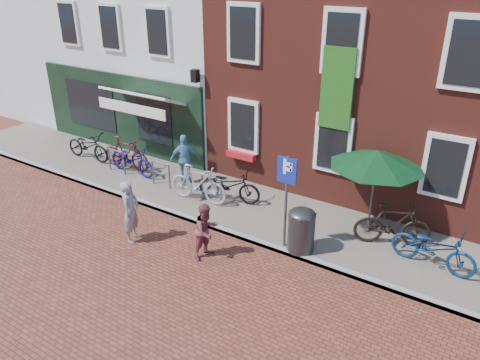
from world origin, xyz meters
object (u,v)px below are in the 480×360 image
Objects in this scene: bicycle_1 at (126,153)px; bicycle_5 at (393,225)px; parasol at (378,155)px; bicycle_3 at (198,184)px; bicycle_4 at (229,185)px; bicycle_6 at (434,248)px; bicycle_0 at (88,146)px; litter_bin at (301,228)px; parking_sign at (286,186)px; cafe_person at (185,159)px; boy at (206,231)px; bicycle_2 at (132,159)px; woman at (131,211)px.

bicycle_1 is 1.00× the size of bicycle_5.
parasol is 1.30× the size of bicycle_3.
bicycle_1 and bicycle_5 have the same top height.
bicycle_4 and bicycle_6 have the same top height.
parasol is 1.26× the size of bicycle_0.
parasol is at bearing 63.52° from litter_bin.
bicycle_6 is (1.87, -1.07, -1.55)m from parasol.
bicycle_5 is at bearing -93.97° from bicycle_1.
litter_bin is 3.09m from bicycle_6.
litter_bin is at bearing 115.39° from bicycle_6.
bicycle_4 is 1.00× the size of bicycle_6.
bicycle_4 is at bearing -167.94° from parasol.
bicycle_0 is (-8.69, 1.23, -1.16)m from parking_sign.
cafe_person is 7.83m from bicycle_6.
boy reaches higher than bicycle_5.
parasol is at bearing -79.88° from bicycle_3.
bicycle_0 is at bearing 95.27° from bicycle_6.
litter_bin is 0.62× the size of bicycle_2.
parasol is 1.72× the size of boy.
bicycle_1 is at bearing -174.55° from parasol.
woman is at bearing 113.97° from boy.
bicycle_3 is at bearing -163.91° from parasol.
parasol is (1.05, 2.10, 1.43)m from litter_bin.
parking_sign reaches higher than woman.
parasol reaches higher than bicycle_3.
parking_sign reaches higher than bicycle_5.
boy is at bearing 103.84° from bicycle_5.
bicycle_4 is (-4.03, -0.86, -1.55)m from parasol.
cafe_person is at bearing 160.26° from parking_sign.
bicycle_6 is (10.24, -0.27, -0.06)m from bicycle_1.
parasol is at bearing 143.14° from cafe_person.
bicycle_1 is at bearing 94.40° from bicycle_6.
bicycle_5 is at bearing 137.22° from cafe_person.
bicycle_5 is (5.58, 0.76, 0.00)m from bicycle_3.
bicycle_4 is at bearing 69.29° from bicycle_5.
litter_bin is 0.64× the size of bicycle_3.
parasol is 1.26× the size of bicycle_6.
parking_sign is 1.28× the size of bicycle_5.
bicycle_6 is at bearing -96.59° from bicycle_1.
litter_bin is 7.44m from bicycle_1.
bicycle_3 is (3.57, -0.59, 0.00)m from bicycle_1.
bicycle_0 is at bearing 40.91° from woman.
parking_sign is 6.64m from bicycle_2.
bicycle_0 is (-9.13, 1.17, -0.12)m from litter_bin.
bicycle_5 is (5.80, 3.30, -0.17)m from woman.
bicycle_4 is (3.88, 0.12, 0.00)m from bicycle_2.
bicycle_4 is 5.91m from bicycle_6.
boy is at bearing -114.84° from bicycle_2.
parking_sign is 3.59m from bicycle_3.
bicycle_3 is at bearing -23.79° from woman.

